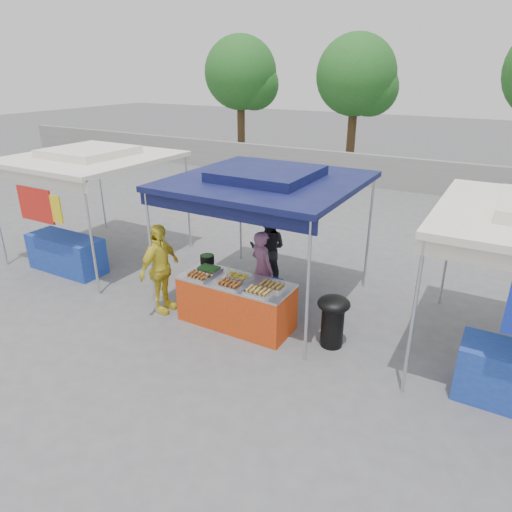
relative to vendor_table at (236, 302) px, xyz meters
The scene contains 22 objects.
ground_plane 0.44m from the vendor_table, 90.00° to the left, with size 80.00×80.00×0.00m, color #5A5A5C.
back_wall 11.10m from the vendor_table, 90.00° to the left, with size 40.00×0.25×1.20m, color gray.
main_canopy 2.22m from the vendor_table, 90.00° to the left, with size 3.20×3.20×2.57m.
neighbor_stall_left 4.70m from the vendor_table, behind, with size 3.20×3.20×2.57m.
tree_0 15.63m from the vendor_table, 120.56° to the left, with size 3.36×3.27×5.62m.
tree_1 13.92m from the vendor_table, 100.16° to the left, with size 3.32×3.22×5.54m.
vendor_table is the anchor object (origin of this frame).
food_tray_fl 0.80m from the vendor_table, 158.57° to the right, with size 0.42×0.30×0.07m.
food_tray_fm 0.52m from the vendor_table, 82.44° to the right, with size 0.42×0.30×0.07m.
food_tray_fr 0.77m from the vendor_table, 22.24° to the right, with size 0.42×0.30×0.07m.
food_tray_bl 0.78m from the vendor_table, behind, with size 0.42×0.30×0.07m.
food_tray_bm 0.47m from the vendor_table, 105.41° to the left, with size 0.42×0.30×0.07m.
food_tray_br 0.81m from the vendor_table, ahead, with size 0.42×0.30×0.07m.
cooking_pot 1.06m from the vendor_table, 156.38° to the left, with size 0.26×0.26×0.15m, color black.
skewer_cup 0.49m from the vendor_table, 127.34° to the right, with size 0.09×0.09×0.11m, color silver.
wok_burner 1.72m from the vendor_table, ahead, with size 0.53×0.53×0.89m.
crate_left 0.93m from the vendor_table, 117.10° to the left, with size 0.48×0.34×0.29m, color #142BA3.
crate_right 0.78m from the vendor_table, 73.10° to the left, with size 0.52×0.37×0.31m, color #142BA3.
crate_stacked 0.74m from the vendor_table, 73.10° to the left, with size 0.52×0.36×0.31m, color #142BA3.
vendor_woman 0.87m from the vendor_table, 85.25° to the left, with size 0.55×0.36×1.51m, color #8A577B.
helper_man 1.74m from the vendor_table, 99.62° to the left, with size 0.77×0.60×1.59m, color black.
customer_person 1.54m from the vendor_table, 169.76° to the right, with size 0.99×0.41×1.69m, color yellow.
Camera 1 is at (3.79, -6.03, 4.22)m, focal length 32.00 mm.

